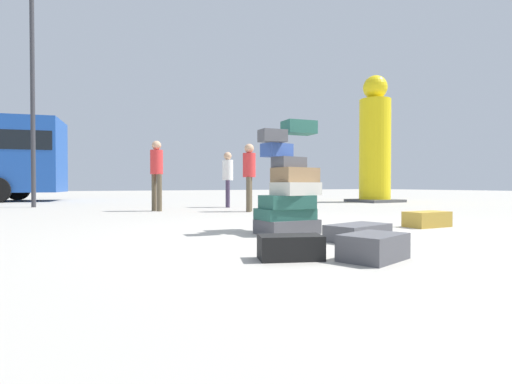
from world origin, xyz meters
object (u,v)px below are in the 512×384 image
(suitcase_tan_foreground_far, at_px, (427,219))
(person_bearded_onlooker, at_px, (249,171))
(suitcase_charcoal_behind_tower, at_px, (358,232))
(lamp_post, at_px, (32,48))
(person_passerby_in_red, at_px, (157,169))
(person_tourist_with_camera, at_px, (228,174))
(yellow_dummy_statue, at_px, (375,146))
(suitcase_charcoal_right_side, at_px, (373,247))
(suitcase_black_left_side, at_px, (290,247))
(suitcase_tower, at_px, (289,190))

(suitcase_tan_foreground_far, bearing_deg, person_bearded_onlooker, 100.67)
(suitcase_charcoal_behind_tower, xyz_separation_m, lamp_post, (-3.38, 9.39, 4.36))
(person_passerby_in_red, xyz_separation_m, lamp_post, (-2.65, 3.24, 3.44))
(suitcase_charcoal_behind_tower, distance_m, person_tourist_with_camera, 7.01)
(suitcase_tan_foreground_far, xyz_separation_m, yellow_dummy_statue, (5.64, 6.82, 1.95))
(suitcase_tan_foreground_far, bearing_deg, lamp_post, 121.37)
(yellow_dummy_statue, bearing_deg, person_tourist_with_camera, -174.02)
(person_passerby_in_red, bearing_deg, person_tourist_with_camera, 87.24)
(suitcase_charcoal_right_side, height_order, person_bearded_onlooker, person_bearded_onlooker)
(suitcase_charcoal_behind_tower, distance_m, suitcase_tan_foreground_far, 2.04)
(suitcase_tan_foreground_far, relative_size, yellow_dummy_statue, 0.15)
(suitcase_charcoal_right_side, xyz_separation_m, suitcase_tan_foreground_far, (2.63, 1.59, 0.01))
(suitcase_black_left_side, bearing_deg, suitcase_charcoal_right_side, -10.34)
(person_bearded_onlooker, bearing_deg, suitcase_charcoal_right_side, 15.88)
(suitcase_tan_foreground_far, bearing_deg, person_passerby_in_red, 115.93)
(suitcase_charcoal_right_side, relative_size, lamp_post, 0.08)
(suitcase_charcoal_behind_tower, bearing_deg, lamp_post, 96.35)
(suitcase_tan_foreground_far, bearing_deg, suitcase_charcoal_right_side, -148.75)
(suitcase_charcoal_right_side, xyz_separation_m, person_passerby_in_red, (-0.04, 7.10, 0.90))
(yellow_dummy_statue, bearing_deg, suitcase_charcoal_behind_tower, -135.43)
(suitcase_black_left_side, xyz_separation_m, person_tourist_with_camera, (2.71, 7.41, 0.81))
(suitcase_black_left_side, xyz_separation_m, lamp_post, (-2.09, 9.99, 4.35))
(suitcase_black_left_side, xyz_separation_m, yellow_dummy_statue, (8.86, 8.06, 1.96))
(person_tourist_with_camera, bearing_deg, yellow_dummy_statue, 120.17)
(suitcase_tower, xyz_separation_m, suitcase_charcoal_behind_tower, (0.30, -0.97, -0.47))
(person_tourist_with_camera, bearing_deg, lamp_post, -94.01)
(person_passerby_in_red, relative_size, yellow_dummy_statue, 0.37)
(suitcase_black_left_side, height_order, person_tourist_with_camera, person_tourist_with_camera)
(suitcase_black_left_side, relative_size, person_passerby_in_red, 0.32)
(person_passerby_in_red, bearing_deg, person_bearded_onlooker, 36.97)
(suitcase_charcoal_right_side, bearing_deg, suitcase_tan_foreground_far, 12.66)
(person_bearded_onlooker, height_order, person_passerby_in_red, person_passerby_in_red)
(suitcase_charcoal_behind_tower, height_order, suitcase_charcoal_right_side, suitcase_charcoal_right_side)
(suitcase_tower, relative_size, suitcase_tan_foreground_far, 2.26)
(suitcase_charcoal_behind_tower, bearing_deg, person_tourist_with_camera, 64.79)
(suitcase_charcoal_right_side, xyz_separation_m, lamp_post, (-2.69, 10.34, 4.34))
(suitcase_tower, xyz_separation_m, person_bearded_onlooker, (1.44, 3.96, 0.39))
(person_bearded_onlooker, distance_m, yellow_dummy_statue, 7.01)
(suitcase_tower, bearing_deg, suitcase_black_left_side, -122.23)
(suitcase_charcoal_behind_tower, height_order, suitcase_tan_foreground_far, suitcase_tan_foreground_far)
(suitcase_charcoal_right_side, height_order, yellow_dummy_statue, yellow_dummy_statue)
(suitcase_charcoal_behind_tower, distance_m, person_passerby_in_red, 6.27)
(yellow_dummy_statue, bearing_deg, suitcase_charcoal_right_side, -134.51)
(suitcase_charcoal_right_side, relative_size, yellow_dummy_statue, 0.12)
(suitcase_tower, distance_m, suitcase_tan_foreground_far, 2.31)
(person_bearded_onlooker, bearing_deg, yellow_dummy_statue, 144.54)
(suitcase_charcoal_behind_tower, distance_m, person_bearded_onlooker, 5.14)
(person_bearded_onlooker, bearing_deg, person_passerby_in_red, -90.03)
(person_tourist_with_camera, height_order, person_passerby_in_red, person_passerby_in_red)
(suitcase_tower, bearing_deg, suitcase_tan_foreground_far, -8.27)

